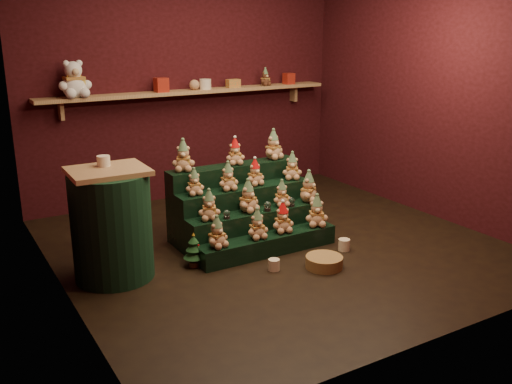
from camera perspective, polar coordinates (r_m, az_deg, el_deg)
ground at (r=5.57m, az=2.04°, el=-5.34°), size 4.00×4.00×0.00m
back_wall at (r=7.02m, az=-7.07°, el=10.89°), size 4.00×0.10×2.80m
front_wall at (r=3.69m, az=19.79°, el=5.03°), size 4.00×0.10×2.80m
left_wall at (r=4.46m, az=-20.70°, el=6.79°), size 0.10×4.00×2.80m
right_wall at (r=6.55m, az=17.69°, el=9.86°), size 0.10×4.00×2.80m
back_shelf at (r=6.87m, az=-6.43°, el=9.90°), size 3.60×0.26×0.24m
riser_tier_front at (r=5.34m, az=1.24°, el=-5.26°), size 1.40×0.22×0.18m
riser_tier_midfront at (r=5.49m, az=0.03°, el=-3.66°), size 1.40×0.22×0.36m
riser_tier_midback at (r=5.64m, az=-1.11°, el=-2.14°), size 1.40×0.22×0.54m
riser_tier_back at (r=5.79m, az=-2.19°, el=-0.69°), size 1.40×0.22×0.72m
teddy_0 at (r=5.00m, az=-3.93°, el=-4.01°), size 0.25×0.23×0.28m
teddy_1 at (r=5.20m, az=0.12°, el=-3.20°), size 0.21×0.19×0.28m
teddy_2 at (r=5.36m, az=2.68°, el=-2.55°), size 0.24×0.22×0.29m
teddy_3 at (r=5.54m, az=6.08°, el=-1.85°), size 0.28×0.27×0.31m
teddy_4 at (r=5.16m, az=-4.71°, el=-1.30°), size 0.25×0.24×0.28m
teddy_5 at (r=5.36m, az=-0.81°, el=-0.39°), size 0.28×0.26×0.31m
teddy_6 at (r=5.54m, az=2.59°, el=-0.13°), size 0.21×0.19×0.25m
teddy_7 at (r=5.68m, az=5.28°, el=0.55°), size 0.30×0.29×0.31m
teddy_8 at (r=5.30m, az=-6.20°, el=1.02°), size 0.19×0.18×0.25m
teddy_9 at (r=5.43m, az=-2.82°, el=1.58°), size 0.21×0.19×0.27m
teddy_10 at (r=5.59m, az=-0.11°, el=2.00°), size 0.20×0.19×0.26m
teddy_11 at (r=5.82m, az=3.63°, el=2.62°), size 0.26×0.25×0.28m
teddy_12 at (r=5.45m, az=-7.28°, el=3.64°), size 0.28×0.27×0.30m
teddy_13 at (r=5.67m, az=-2.11°, el=4.08°), size 0.22×0.21×0.26m
teddy_14 at (r=5.91m, az=1.74°, el=4.77°), size 0.26×0.25×0.30m
snow_globe_a at (r=5.20m, az=-2.94°, el=-2.23°), size 0.06×0.06×0.08m
snow_globe_b at (r=5.41m, az=1.16°, el=-1.42°), size 0.07×0.07×0.09m
snow_globe_c at (r=5.55m, az=3.58°, el=-1.00°), size 0.07×0.07×0.09m
side_table at (r=4.88m, az=-14.23°, el=-3.18°), size 0.66×0.66×0.95m
table_ornament at (r=4.83m, az=-15.01°, el=3.02°), size 0.11×0.11×0.09m
mini_christmas_tree at (r=5.08m, az=-6.24°, el=-5.78°), size 0.19×0.19×0.32m
mug_left at (r=5.01m, az=1.81°, el=-7.28°), size 0.10×0.10×0.10m
mug_right at (r=5.50m, az=8.80°, el=-5.23°), size 0.11×0.11×0.11m
wicker_basket at (r=5.10m, az=6.83°, el=-6.96°), size 0.37×0.37×0.10m
white_bear at (r=6.37m, az=-17.79°, el=11.16°), size 0.36×0.33×0.49m
brown_bear at (r=7.29m, az=0.94°, el=11.44°), size 0.18×0.17×0.22m
gift_tin_red_a at (r=6.68m, az=-9.46°, el=10.52°), size 0.14×0.14×0.16m
gift_tin_cream at (r=6.91m, az=-5.10°, el=10.69°), size 0.14×0.14×0.12m
gift_tin_red_b at (r=7.50m, az=3.30°, el=11.26°), size 0.12×0.12×0.14m
shelf_plush_ball at (r=6.85m, az=-6.18°, el=10.61°), size 0.12×0.12×0.12m
scarf_gift_box at (r=7.08m, az=-2.30°, el=10.80°), size 0.16×0.10×0.10m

